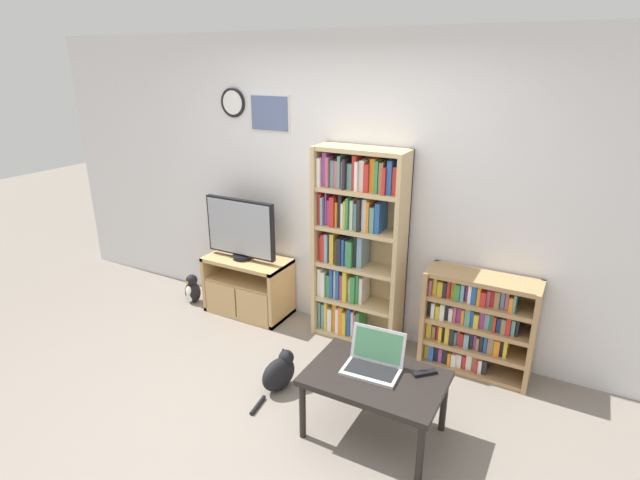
% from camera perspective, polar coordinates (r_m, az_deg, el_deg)
% --- Properties ---
extents(ground_plane, '(18.00, 18.00, 0.00)m').
position_cam_1_polar(ground_plane, '(3.62, -9.37, -21.31)').
color(ground_plane, gray).
extents(wall_back, '(6.88, 0.09, 2.60)m').
position_cam_1_polar(wall_back, '(4.35, 3.66, 5.74)').
color(wall_back, silver).
rests_on(wall_back, ground_plane).
extents(tv_stand, '(0.82, 0.43, 0.57)m').
position_cam_1_polar(tv_stand, '(4.94, -8.30, -5.20)').
color(tv_stand, tan).
rests_on(tv_stand, ground_plane).
extents(television, '(0.74, 0.18, 0.59)m').
position_cam_1_polar(television, '(4.74, -9.08, 1.22)').
color(television, black).
rests_on(television, tv_stand).
extents(bookshelf_tall, '(0.78, 0.29, 1.71)m').
position_cam_1_polar(bookshelf_tall, '(4.28, 3.96, -0.42)').
color(bookshelf_tall, tan).
rests_on(bookshelf_tall, ground_plane).
extents(bookshelf_short, '(0.85, 0.31, 0.82)m').
position_cam_1_polar(bookshelf_short, '(4.17, 17.20, -8.93)').
color(bookshelf_short, tan).
rests_on(bookshelf_short, ground_plane).
extents(coffee_table, '(0.88, 0.59, 0.45)m').
position_cam_1_polar(coffee_table, '(3.37, 6.29, -15.85)').
color(coffee_table, black).
rests_on(coffee_table, ground_plane).
extents(laptop, '(0.38, 0.29, 0.25)m').
position_cam_1_polar(laptop, '(3.37, 6.19, -13.49)').
color(laptop, '#B7BABC').
rests_on(laptop, coffee_table).
extents(remote_near_laptop, '(0.15, 0.14, 0.02)m').
position_cam_1_polar(remote_near_laptop, '(3.40, 11.88, -14.63)').
color(remote_near_laptop, black).
rests_on(remote_near_laptop, coffee_table).
extents(cat, '(0.23, 0.53, 0.31)m').
position_cam_1_polar(cat, '(3.92, -4.60, -14.83)').
color(cat, black).
rests_on(cat, ground_plane).
extents(penguin_figurine, '(0.16, 0.15, 0.31)m').
position_cam_1_polar(penguin_figurine, '(5.31, -14.40, -5.54)').
color(penguin_figurine, black).
rests_on(penguin_figurine, ground_plane).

